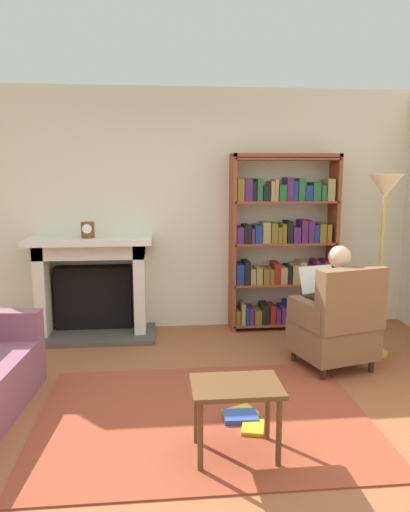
{
  "coord_description": "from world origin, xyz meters",
  "views": [
    {
      "loc": [
        -0.31,
        -3.03,
        1.78
      ],
      "look_at": [
        0.1,
        1.2,
        1.05
      ],
      "focal_mm": 34.35,
      "sensor_mm": 36.0,
      "label": 1
    }
  ],
  "objects_px": {
    "fireplace": "(92,283)",
    "bookshelf": "(283,245)",
    "side_table": "(236,396)",
    "floor_lamp": "(384,203)",
    "armchair_reading": "(338,324)",
    "mantel_clock": "(88,230)",
    "seated_reader": "(331,300)"
  },
  "relations": [
    {
      "from": "bookshelf",
      "to": "mantel_clock",
      "type": "bearing_deg",
      "value": -176.38
    },
    {
      "from": "fireplace",
      "to": "seated_reader",
      "type": "height_order",
      "value": "seated_reader"
    },
    {
      "from": "bookshelf",
      "to": "side_table",
      "type": "xyz_separation_m",
      "value": [
        -0.94,
        -2.54,
        -0.56
      ]
    },
    {
      "from": "fireplace",
      "to": "seated_reader",
      "type": "distance_m",
      "value": 2.55
    },
    {
      "from": "mantel_clock",
      "to": "armchair_reading",
      "type": "xyz_separation_m",
      "value": [
        2.34,
        -1.12,
        -0.75
      ]
    },
    {
      "from": "armchair_reading",
      "to": "seated_reader",
      "type": "relative_size",
      "value": 0.85
    },
    {
      "from": "mantel_clock",
      "to": "floor_lamp",
      "type": "distance_m",
      "value": 2.99
    },
    {
      "from": "mantel_clock",
      "to": "side_table",
      "type": "distance_m",
      "value": 2.8
    },
    {
      "from": "fireplace",
      "to": "floor_lamp",
      "type": "xyz_separation_m",
      "value": [
        2.85,
        -0.89,
        0.92
      ]
    },
    {
      "from": "fireplace",
      "to": "bookshelf",
      "type": "xyz_separation_m",
      "value": [
        2.13,
        0.04,
        0.39
      ]
    },
    {
      "from": "seated_reader",
      "to": "floor_lamp",
      "type": "relative_size",
      "value": 0.65
    },
    {
      "from": "side_table",
      "to": "floor_lamp",
      "type": "distance_m",
      "value": 2.56
    },
    {
      "from": "bookshelf",
      "to": "armchair_reading",
      "type": "height_order",
      "value": "bookshelf"
    },
    {
      "from": "mantel_clock",
      "to": "seated_reader",
      "type": "distance_m",
      "value": 2.58
    },
    {
      "from": "fireplace",
      "to": "floor_lamp",
      "type": "height_order",
      "value": "floor_lamp"
    },
    {
      "from": "floor_lamp",
      "to": "seated_reader",
      "type": "bearing_deg",
      "value": -158.89
    },
    {
      "from": "side_table",
      "to": "bookshelf",
      "type": "bearing_deg",
      "value": 69.75
    },
    {
      "from": "fireplace",
      "to": "side_table",
      "type": "bearing_deg",
      "value": -64.48
    },
    {
      "from": "fireplace",
      "to": "floor_lamp",
      "type": "distance_m",
      "value": 3.12
    },
    {
      "from": "mantel_clock",
      "to": "seated_reader",
      "type": "xyz_separation_m",
      "value": [
        2.31,
        -1.0,
        -0.56
      ]
    },
    {
      "from": "fireplace",
      "to": "mantel_clock",
      "type": "relative_size",
      "value": 8.06
    },
    {
      "from": "armchair_reading",
      "to": "floor_lamp",
      "type": "relative_size",
      "value": 0.55
    },
    {
      "from": "armchair_reading",
      "to": "seated_reader",
      "type": "bearing_deg",
      "value": -90.0
    },
    {
      "from": "fireplace",
      "to": "seated_reader",
      "type": "relative_size",
      "value": 1.19
    },
    {
      "from": "bookshelf",
      "to": "floor_lamp",
      "type": "bearing_deg",
      "value": -51.87
    },
    {
      "from": "bookshelf",
      "to": "seated_reader",
      "type": "xyz_separation_m",
      "value": [
        0.17,
        -1.14,
        -0.35
      ]
    },
    {
      "from": "side_table",
      "to": "mantel_clock",
      "type": "bearing_deg",
      "value": 116.66
    },
    {
      "from": "bookshelf",
      "to": "armchair_reading",
      "type": "bearing_deg",
      "value": -81.02
    },
    {
      "from": "bookshelf",
      "to": "floor_lamp",
      "type": "relative_size",
      "value": 1.12
    },
    {
      "from": "seated_reader",
      "to": "mantel_clock",
      "type": "bearing_deg",
      "value": -38.94
    },
    {
      "from": "fireplace",
      "to": "floor_lamp",
      "type": "relative_size",
      "value": 0.77
    },
    {
      "from": "seated_reader",
      "to": "floor_lamp",
      "type": "height_order",
      "value": "floor_lamp"
    }
  ]
}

